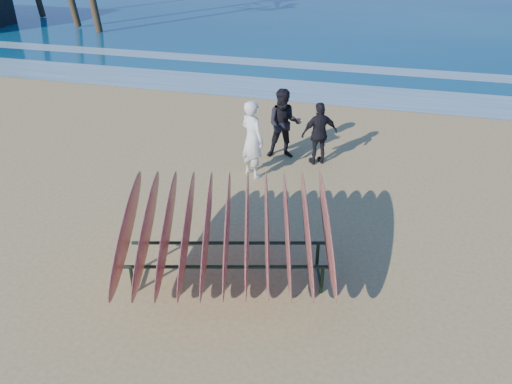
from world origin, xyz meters
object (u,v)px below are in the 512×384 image
at_px(person_dark_a, 284,124).
at_px(person_dark_b, 319,134).
at_px(surfboard_rack, 227,230).
at_px(person_white, 252,139).

xyz_separation_m(person_dark_a, person_dark_b, (0.89, -0.13, -0.10)).
distance_m(surfboard_rack, person_dark_b, 4.91).
xyz_separation_m(surfboard_rack, person_dark_a, (-0.21, 4.99, -0.10)).
bearing_deg(person_dark_a, person_dark_b, -22.19).
bearing_deg(person_white, surfboard_rack, 134.81).
bearing_deg(person_white, person_dark_b, -107.07).
bearing_deg(person_dark_b, person_white, 6.89).
height_order(person_white, person_dark_a, person_white).
bearing_deg(surfboard_rack, person_dark_a, 76.96).
bearing_deg(person_dark_a, person_white, -124.83).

